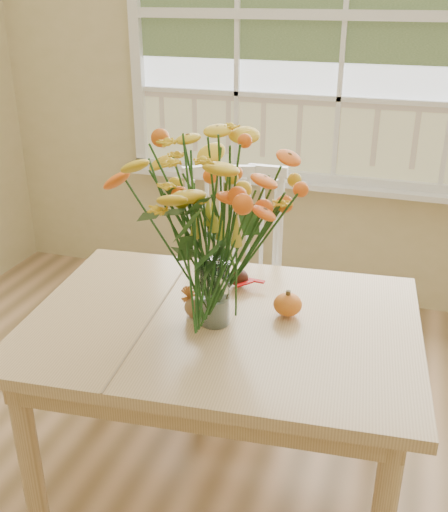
% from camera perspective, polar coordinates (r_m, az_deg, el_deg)
% --- Properties ---
extents(wall_back, '(4.00, 0.02, 2.70)m').
position_cam_1_polar(wall_back, '(3.24, 11.28, 18.07)').
color(wall_back, '#C9BB80').
rests_on(wall_back, floor).
extents(window, '(2.42, 0.12, 1.74)m').
position_cam_1_polar(window, '(3.19, 11.46, 21.24)').
color(window, silver).
rests_on(window, wall_back).
extents(dining_table, '(1.35, 1.03, 0.68)m').
position_cam_1_polar(dining_table, '(2.02, -0.18, -8.32)').
color(dining_table, tan).
rests_on(dining_table, floor).
extents(windsor_chair, '(0.56, 0.54, 0.96)m').
position_cam_1_polar(windsor_chair, '(2.64, 1.02, -1.31)').
color(windsor_chair, white).
rests_on(windsor_chair, floor).
extents(flower_vase, '(0.45, 0.45, 0.54)m').
position_cam_1_polar(flower_vase, '(1.81, -0.91, 2.47)').
color(flower_vase, white).
rests_on(flower_vase, dining_table).
extents(pumpkin, '(0.09, 0.09, 0.07)m').
position_cam_1_polar(pumpkin, '(1.99, 6.08, -4.71)').
color(pumpkin, '#E6581B').
rests_on(pumpkin, dining_table).
extents(turkey_figurine, '(0.09, 0.08, 0.10)m').
position_cam_1_polar(turkey_figurine, '(1.95, -2.71, -5.03)').
color(turkey_figurine, '#CCB78C').
rests_on(turkey_figurine, dining_table).
extents(dark_gourd, '(0.13, 0.09, 0.06)m').
position_cam_1_polar(dark_gourd, '(2.17, 1.42, -2.15)').
color(dark_gourd, '#38160F').
rests_on(dark_gourd, dining_table).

